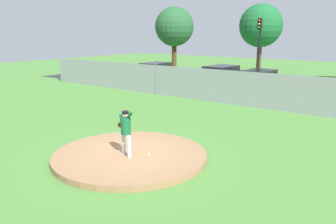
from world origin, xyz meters
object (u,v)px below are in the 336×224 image
parked_car_navy (156,73)px  traffic_light_near (259,40)px  parked_car_white (221,78)px  parked_car_red (259,82)px  baseball (149,155)px  pitcher_youth (126,128)px

parked_car_navy → traffic_light_near: bearing=35.7°
parked_car_white → parked_car_red: (2.68, 0.55, -0.07)m
parked_car_navy → parked_car_red: bearing=5.8°
baseball → parked_car_red: size_ratio=0.02×
parked_car_red → parked_car_white: bearing=-168.4°
traffic_light_near → pitcher_youth: bearing=-79.6°
parked_car_white → parked_car_navy: bearing=-176.9°
baseball → parked_car_navy: (-10.94, 13.93, 0.58)m
pitcher_youth → parked_car_navy: size_ratio=0.36×
parked_car_red → traffic_light_near: 5.19m
baseball → traffic_light_near: bearing=102.4°
parked_car_white → parked_car_red: 2.73m
parked_car_navy → parked_car_red: 8.60m
parked_car_white → parked_car_red: size_ratio=1.07×
baseball → pitcher_youth: bearing=-150.6°
pitcher_youth → parked_car_red: bearing=96.6°
pitcher_youth → parked_car_white: bearing=106.8°
pitcher_youth → parked_car_navy: 17.62m
parked_car_red → traffic_light_near: traffic_light_near is taller
baseball → parked_car_white: 15.14m
pitcher_youth → parked_car_red: pitcher_youth is taller
pitcher_youth → traffic_light_near: size_ratio=0.30×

